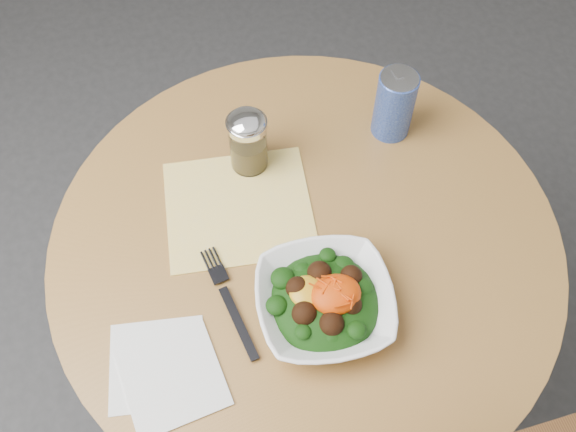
{
  "coord_description": "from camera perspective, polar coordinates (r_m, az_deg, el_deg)",
  "views": [
    {
      "loc": [
        -0.2,
        -0.53,
        1.72
      ],
      "look_at": [
        -0.03,
        0.02,
        0.81
      ],
      "focal_mm": 40.0,
      "sensor_mm": 36.0,
      "label": 1
    }
  ],
  "objects": [
    {
      "name": "beverage_can",
      "position": [
        1.23,
        9.44,
        9.76
      ],
      "size": [
        0.07,
        0.07,
        0.14
      ],
      "color": "navy",
      "rests_on": "table"
    },
    {
      "name": "spice_shaker",
      "position": [
        1.17,
        -3.58,
        6.61
      ],
      "size": [
        0.07,
        0.07,
        0.13
      ],
      "color": "silver",
      "rests_on": "table"
    },
    {
      "name": "paper_napkins",
      "position": [
        1.04,
        -10.89,
        -13.39
      ],
      "size": [
        0.18,
        0.2,
        0.0
      ],
      "color": "silver",
      "rests_on": "table"
    },
    {
      "name": "table",
      "position": [
        1.3,
        1.38,
        -6.35
      ],
      "size": [
        0.9,
        0.9,
        0.75
      ],
      "color": "black",
      "rests_on": "ground"
    },
    {
      "name": "fork",
      "position": [
        1.07,
        -5.34,
        -7.3
      ],
      "size": [
        0.05,
        0.22,
        0.0
      ],
      "color": "black",
      "rests_on": "table"
    },
    {
      "name": "salad_bowl",
      "position": [
        1.04,
        3.29,
        -7.59
      ],
      "size": [
        0.25,
        0.25,
        0.08
      ],
      "color": "white",
      "rests_on": "table"
    },
    {
      "name": "cloth_napkin",
      "position": [
        1.16,
        -4.41,
        0.75
      ],
      "size": [
        0.29,
        0.27,
        0.0
      ],
      "primitive_type": "cube",
      "rotation": [
        0.0,
        0.0,
        -0.15
      ],
      "color": "yellow",
      "rests_on": "table"
    },
    {
      "name": "ground",
      "position": [
        1.81,
        1.02,
        -14.02
      ],
      "size": [
        6.0,
        6.0,
        0.0
      ],
      "primitive_type": "plane",
      "color": "#2E2E31",
      "rests_on": "ground"
    }
  ]
}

